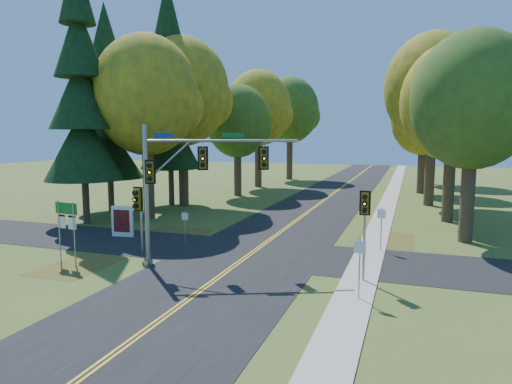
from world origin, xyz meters
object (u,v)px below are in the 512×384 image
(route_sign_cluster, at_px, (66,220))
(info_kiosk, at_px, (122,222))
(traffic_mast, at_px, (185,175))
(east_signal_pole, at_px, (365,213))

(route_sign_cluster, xyz_separation_m, info_kiosk, (-1.05, 6.12, -1.28))
(route_sign_cluster, bearing_deg, traffic_mast, 25.28)
(east_signal_pole, distance_m, info_kiosk, 16.37)
(traffic_mast, bearing_deg, info_kiosk, 124.84)
(info_kiosk, bearing_deg, traffic_mast, -38.61)
(traffic_mast, height_order, route_sign_cluster, traffic_mast)
(traffic_mast, relative_size, route_sign_cluster, 2.23)
(route_sign_cluster, bearing_deg, info_kiosk, 107.97)
(route_sign_cluster, height_order, info_kiosk, route_sign_cluster)
(east_signal_pole, bearing_deg, route_sign_cluster, -174.80)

